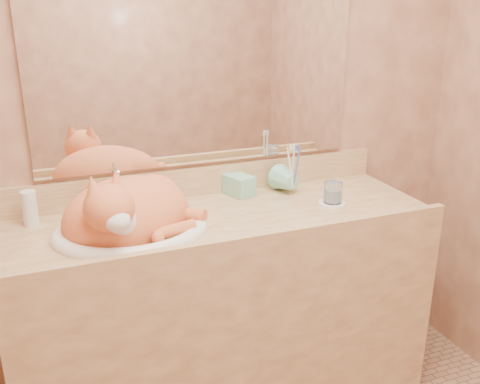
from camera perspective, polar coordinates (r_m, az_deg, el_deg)
name	(u,v)px	position (r m, az deg, el deg)	size (l,w,h in m)	color
wall_back	(199,99)	(2.16, -4.36, 9.89)	(2.40, 0.02, 2.50)	brown
vanity_counter	(225,313)	(2.22, -1.66, -12.81)	(1.60, 0.55, 0.85)	#996F44
mirror	(199,63)	(2.13, -4.37, 13.55)	(1.30, 0.02, 0.80)	white
sink_basin	(130,210)	(1.89, -11.66, -1.89)	(0.53, 0.44, 0.17)	white
faucet	(120,193)	(2.09, -12.64, -0.14)	(0.04, 0.11, 0.15)	white
cat	(127,209)	(1.90, -11.99, -1.77)	(0.48, 0.39, 0.26)	#D35C30
soap_dispenser	(249,177)	(2.17, 0.94, 1.65)	(0.08, 0.09, 0.19)	#80CDAE
toothbrush_cup	(293,184)	(2.23, 5.68, 0.90)	(0.11, 0.11, 0.10)	#80CDAE
toothbrushes	(294,165)	(2.20, 5.75, 2.83)	(0.04, 0.04, 0.22)	white
saucer	(332,203)	(2.16, 9.82, -1.20)	(0.11, 0.11, 0.01)	white
water_glass	(333,192)	(2.15, 9.89, -0.02)	(0.07, 0.07, 0.08)	white
lotion_bottle	(30,208)	(2.06, -21.51, -1.63)	(0.05, 0.05, 0.13)	white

